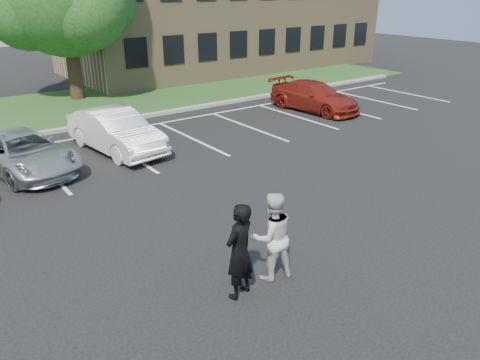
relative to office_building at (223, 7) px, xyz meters
name	(u,v)px	position (x,y,z in m)	size (l,w,h in m)	color
ground_plane	(265,242)	(-14.00, -21.99, -4.16)	(90.00, 90.00, 0.00)	black
curb	(86,126)	(-14.00, -9.99, -4.08)	(40.00, 0.30, 0.15)	gray
grass_strip	(58,108)	(-14.00, -5.99, -4.12)	(44.00, 8.00, 0.08)	#284B1D
stall_lines	(149,139)	(-12.60, -13.04, -4.15)	(34.00, 5.36, 0.01)	silver
office_building	(223,7)	(0.00, 0.00, 0.00)	(22.40, 10.40, 8.30)	#977D59
man_black_suit	(239,251)	(-15.68, -23.25, -3.18)	(0.71, 0.47, 1.95)	black
man_white_shirt	(272,236)	(-14.79, -23.14, -3.22)	(0.91, 0.71, 1.88)	silver
car_silver_minivan	(23,153)	(-17.35, -13.86, -3.52)	(2.12, 4.60, 1.28)	#ADB0B5
car_white_sedan	(116,131)	(-14.16, -13.69, -3.41)	(1.59, 4.57, 1.51)	white
car_red_compact	(314,96)	(-4.12, -13.62, -3.48)	(1.90, 4.68, 1.36)	maroon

